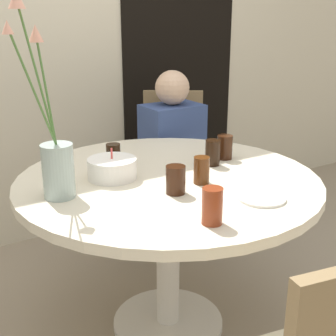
{
  "coord_description": "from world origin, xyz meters",
  "views": [
    {
      "loc": [
        -1.0,
        -1.57,
        1.41
      ],
      "look_at": [
        0.0,
        0.0,
        0.78
      ],
      "focal_mm": 50.0,
      "sensor_mm": 36.0,
      "label": 1
    }
  ],
  "objects_px": {
    "drink_glass_1": "(212,206)",
    "drink_glass_2": "(202,170)",
    "drink_glass_4": "(113,155)",
    "birthday_cake": "(112,168)",
    "drink_glass_3": "(225,147)",
    "drink_glass_5": "(213,153)",
    "chair_far_back": "(173,155)",
    "side_plate": "(262,198)",
    "drink_glass_0": "(176,180)",
    "person_boy": "(172,166)",
    "flower_vase": "(54,152)"
  },
  "relations": [
    {
      "from": "drink_glass_1",
      "to": "drink_glass_2",
      "type": "bearing_deg",
      "value": 58.79
    },
    {
      "from": "drink_glass_4",
      "to": "birthday_cake",
      "type": "bearing_deg",
      "value": -117.95
    },
    {
      "from": "drink_glass_3",
      "to": "drink_glass_5",
      "type": "xyz_separation_m",
      "value": [
        -0.11,
        -0.05,
        0.0
      ]
    },
    {
      "from": "birthday_cake",
      "to": "drink_glass_4",
      "type": "xyz_separation_m",
      "value": [
        0.08,
        0.15,
        0.01
      ]
    },
    {
      "from": "chair_far_back",
      "to": "drink_glass_3",
      "type": "height_order",
      "value": "chair_far_back"
    },
    {
      "from": "drink_glass_3",
      "to": "drink_glass_5",
      "type": "distance_m",
      "value": 0.12
    },
    {
      "from": "drink_glass_3",
      "to": "drink_glass_5",
      "type": "height_order",
      "value": "drink_glass_5"
    },
    {
      "from": "drink_glass_2",
      "to": "drink_glass_3",
      "type": "relative_size",
      "value": 0.98
    },
    {
      "from": "birthday_cake",
      "to": "side_plate",
      "type": "bearing_deg",
      "value": -54.24
    },
    {
      "from": "drink_glass_0",
      "to": "drink_glass_1",
      "type": "height_order",
      "value": "drink_glass_1"
    },
    {
      "from": "chair_far_back",
      "to": "birthday_cake",
      "type": "xyz_separation_m",
      "value": [
        -0.77,
        -0.72,
        0.26
      ]
    },
    {
      "from": "drink_glass_2",
      "to": "person_boy",
      "type": "distance_m",
      "value": 0.97
    },
    {
      "from": "drink_glass_1",
      "to": "person_boy",
      "type": "relative_size",
      "value": 0.11
    },
    {
      "from": "drink_glass_0",
      "to": "drink_glass_5",
      "type": "relative_size",
      "value": 0.94
    },
    {
      "from": "drink_glass_5",
      "to": "drink_glass_2",
      "type": "bearing_deg",
      "value": -138.16
    },
    {
      "from": "drink_glass_1",
      "to": "person_boy",
      "type": "bearing_deg",
      "value": 62.72
    },
    {
      "from": "drink_glass_1",
      "to": "drink_glass_4",
      "type": "relative_size",
      "value": 1.24
    },
    {
      "from": "drink_glass_5",
      "to": "person_boy",
      "type": "xyz_separation_m",
      "value": [
        0.22,
        0.67,
        -0.29
      ]
    },
    {
      "from": "flower_vase",
      "to": "side_plate",
      "type": "bearing_deg",
      "value": -34.01
    },
    {
      "from": "drink_glass_0",
      "to": "birthday_cake",
      "type": "bearing_deg",
      "value": 114.29
    },
    {
      "from": "chair_far_back",
      "to": "drink_glass_4",
      "type": "height_order",
      "value": "chair_far_back"
    },
    {
      "from": "side_plate",
      "to": "drink_glass_3",
      "type": "bearing_deg",
      "value": 66.66
    },
    {
      "from": "birthday_cake",
      "to": "drink_glass_2",
      "type": "distance_m",
      "value": 0.37
    },
    {
      "from": "drink_glass_5",
      "to": "drink_glass_3",
      "type": "bearing_deg",
      "value": 23.21
    },
    {
      "from": "person_boy",
      "to": "drink_glass_0",
      "type": "bearing_deg",
      "value": -122.3
    },
    {
      "from": "flower_vase",
      "to": "drink_glass_2",
      "type": "distance_m",
      "value": 0.59
    },
    {
      "from": "flower_vase",
      "to": "drink_glass_2",
      "type": "height_order",
      "value": "flower_vase"
    },
    {
      "from": "birthday_cake",
      "to": "flower_vase",
      "type": "bearing_deg",
      "value": -163.46
    },
    {
      "from": "side_plate",
      "to": "drink_glass_4",
      "type": "xyz_separation_m",
      "value": [
        -0.29,
        0.66,
        0.05
      ]
    },
    {
      "from": "birthday_cake",
      "to": "drink_glass_1",
      "type": "xyz_separation_m",
      "value": [
        0.08,
        -0.57,
        0.02
      ]
    },
    {
      "from": "drink_glass_0",
      "to": "drink_glass_2",
      "type": "distance_m",
      "value": 0.15
    },
    {
      "from": "drink_glass_3",
      "to": "birthday_cake",
      "type": "bearing_deg",
      "value": 176.09
    },
    {
      "from": "drink_glass_3",
      "to": "person_boy",
      "type": "relative_size",
      "value": 0.1
    },
    {
      "from": "drink_glass_3",
      "to": "chair_far_back",
      "type": "bearing_deg",
      "value": 75.14
    },
    {
      "from": "drink_glass_2",
      "to": "drink_glass_3",
      "type": "height_order",
      "value": "drink_glass_3"
    },
    {
      "from": "flower_vase",
      "to": "drink_glass_1",
      "type": "distance_m",
      "value": 0.62
    },
    {
      "from": "person_boy",
      "to": "drink_glass_4",
      "type": "bearing_deg",
      "value": -144.01
    },
    {
      "from": "birthday_cake",
      "to": "flower_vase",
      "type": "distance_m",
      "value": 0.31
    },
    {
      "from": "side_plate",
      "to": "drink_glass_5",
      "type": "distance_m",
      "value": 0.44
    },
    {
      "from": "side_plate",
      "to": "drink_glass_2",
      "type": "relative_size",
      "value": 1.63
    },
    {
      "from": "birthday_cake",
      "to": "drink_glass_2",
      "type": "relative_size",
      "value": 1.85
    },
    {
      "from": "drink_glass_3",
      "to": "drink_glass_5",
      "type": "relative_size",
      "value": 0.97
    },
    {
      "from": "drink_glass_2",
      "to": "flower_vase",
      "type": "bearing_deg",
      "value": 162.92
    },
    {
      "from": "drink_glass_0",
      "to": "drink_glass_2",
      "type": "xyz_separation_m",
      "value": [
        0.15,
        0.04,
        0.0
      ]
    },
    {
      "from": "flower_vase",
      "to": "side_plate",
      "type": "distance_m",
      "value": 0.79
    },
    {
      "from": "drink_glass_5",
      "to": "drink_glass_4",
      "type": "bearing_deg",
      "value": 148.26
    },
    {
      "from": "side_plate",
      "to": "drink_glass_3",
      "type": "height_order",
      "value": "drink_glass_3"
    },
    {
      "from": "drink_glass_0",
      "to": "drink_glass_1",
      "type": "distance_m",
      "value": 0.29
    },
    {
      "from": "side_plate",
      "to": "drink_glass_3",
      "type": "distance_m",
      "value": 0.51
    },
    {
      "from": "birthday_cake",
      "to": "drink_glass_4",
      "type": "relative_size",
      "value": 2.04
    }
  ]
}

